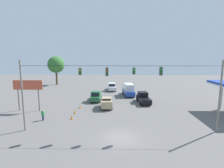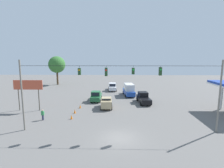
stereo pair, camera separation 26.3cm
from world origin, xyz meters
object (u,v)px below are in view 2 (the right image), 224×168
(overhead_signal_span, at_px, (120,87))
(pedestrian, at_px, (43,115))
(pickup_truck_black_oncoming_far, at_px, (143,98))
(traffic_cone_third, at_px, (80,106))
(pickup_truck_white_withflow_deep, at_px, (112,87))
(traffic_cone_nearest, at_px, (71,117))
(pickup_truck_green_withflow_far, at_px, (96,96))
(box_truck_blue_oncoming_deep, at_px, (129,90))
(tree_horizon_left, at_px, (57,65))
(traffic_cone_second, at_px, (75,111))
(sedan_tan_withflow_mid, at_px, (106,103))
(roadside_billboard, at_px, (28,87))

(overhead_signal_span, height_order, pedestrian, overhead_signal_span)
(pickup_truck_black_oncoming_far, xyz_separation_m, traffic_cone_third, (12.01, 3.98, -0.65))
(overhead_signal_span, xyz_separation_m, pickup_truck_white_withflow_deep, (1.51, -26.77, -4.65))
(traffic_cone_nearest, bearing_deg, pickup_truck_green_withflow_far, -102.40)
(box_truck_blue_oncoming_deep, bearing_deg, pickup_truck_white_withflow_deep, -57.67)
(overhead_signal_span, xyz_separation_m, box_truck_blue_oncoming_deep, (-2.58, -20.30, -4.23))
(box_truck_blue_oncoming_deep, bearing_deg, traffic_cone_third, 48.04)
(pickup_truck_black_oncoming_far, xyz_separation_m, tree_horizon_left, (25.06, -22.80, 5.65))
(traffic_cone_third, bearing_deg, traffic_cone_nearest, 88.55)
(traffic_cone_third, relative_size, pedestrian, 0.41)
(pickup_truck_black_oncoming_far, relative_size, pedestrian, 3.58)
(traffic_cone_nearest, bearing_deg, traffic_cone_second, -87.29)
(pickup_truck_green_withflow_far, distance_m, box_truck_blue_oncoming_deep, 8.93)
(overhead_signal_span, height_order, traffic_cone_third, overhead_signal_span)
(pickup_truck_white_withflow_deep, height_order, traffic_cone_nearest, pickup_truck_white_withflow_deep)
(sedan_tan_withflow_mid, relative_size, roadside_billboard, 0.74)
(overhead_signal_span, distance_m, sedan_tan_withflow_mid, 11.14)
(box_truck_blue_oncoming_deep, relative_size, sedan_tan_withflow_mid, 1.61)
(sedan_tan_withflow_mid, relative_size, traffic_cone_nearest, 5.98)
(pickup_truck_black_oncoming_far, distance_m, tree_horizon_left, 34.35)
(tree_horizon_left, bearing_deg, pedestrian, 105.01)
(overhead_signal_span, relative_size, traffic_cone_second, 36.99)
(traffic_cone_second, relative_size, roadside_billboard, 0.12)
(sedan_tan_withflow_mid, bearing_deg, pickup_truck_green_withflow_far, -64.75)
(box_truck_blue_oncoming_deep, xyz_separation_m, pickup_truck_white_withflow_deep, (4.10, -6.47, -0.43))
(pickup_truck_white_withflow_deep, relative_size, traffic_cone_third, 8.67)
(box_truck_blue_oncoming_deep, relative_size, pickup_truck_white_withflow_deep, 1.11)
(pickup_truck_green_withflow_far, distance_m, traffic_cone_nearest, 11.34)
(pickup_truck_green_withflow_far, distance_m, pickup_truck_black_oncoming_far, 9.83)
(traffic_cone_second, distance_m, roadside_billboard, 9.13)
(pickup_truck_green_withflow_far, height_order, traffic_cone_third, pickup_truck_green_withflow_far)
(overhead_signal_span, bearing_deg, box_truck_blue_oncoming_deep, -97.25)
(traffic_cone_nearest, bearing_deg, pedestrian, 7.06)
(overhead_signal_span, distance_m, traffic_cone_nearest, 9.74)
(traffic_cone_third, distance_m, tree_horizon_left, 30.45)
(pickup_truck_green_withflow_far, bearing_deg, pickup_truck_black_oncoming_far, 171.60)
(traffic_cone_third, bearing_deg, box_truck_blue_oncoming_deep, -131.96)
(pickup_truck_green_withflow_far, height_order, roadside_billboard, roadside_billboard)
(overhead_signal_span, relative_size, sedan_tan_withflow_mid, 6.18)
(pedestrian, bearing_deg, overhead_signal_span, 162.40)
(roadside_billboard, relative_size, pedestrian, 3.34)
(sedan_tan_withflow_mid, bearing_deg, box_truck_blue_oncoming_deep, -114.72)
(traffic_cone_nearest, xyz_separation_m, tree_horizon_left, (12.90, -32.42, 6.30))
(traffic_cone_second, relative_size, traffic_cone_third, 1.00)
(traffic_cone_nearest, height_order, traffic_cone_second, same)
(pedestrian, height_order, tree_horizon_left, tree_horizon_left)
(box_truck_blue_oncoming_deep, height_order, traffic_cone_second, box_truck_blue_oncoming_deep)
(sedan_tan_withflow_mid, relative_size, traffic_cone_third, 5.98)
(overhead_signal_span, bearing_deg, tree_horizon_left, -61.25)
(box_truck_blue_oncoming_deep, relative_size, pedestrian, 3.99)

